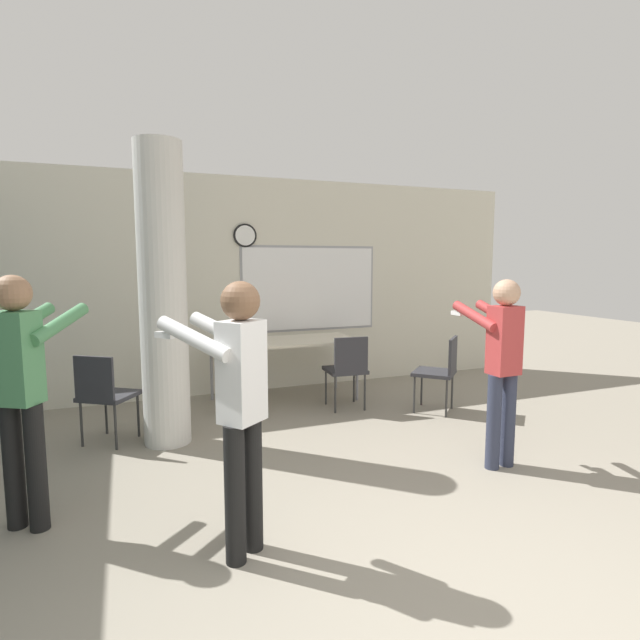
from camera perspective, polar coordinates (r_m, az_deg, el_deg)
name	(u,v)px	position (r m, az deg, el deg)	size (l,w,h in m)	color
wall_back	(245,286)	(6.64, -8.58, 3.89)	(8.00, 0.15, 2.80)	beige
support_pillar	(163,296)	(4.84, -17.50, 2.59)	(0.43, 0.43, 2.80)	silver
folding_table	(284,344)	(6.16, -4.14, -2.74)	(1.80, 0.79, 0.76)	beige
bottle_on_table	(260,334)	(6.11, -6.83, -1.57)	(0.08, 0.08, 0.23)	#4C3319
chair_mid_room	(441,368)	(5.87, 13.61, -5.37)	(0.62, 0.62, 0.87)	#2D2D33
chair_table_right	(347,366)	(5.82, 3.12, -5.30)	(0.48, 0.48, 0.87)	#2D2D33
chair_near_pillar	(104,391)	(5.13, -23.44, -7.51)	(0.61, 0.61, 0.87)	#2D2D33
person_playing_side	(501,358)	(4.40, 20.02, -4.08)	(0.36, 0.62, 1.58)	#2D3347
person_playing_front	(239,397)	(2.92, -9.30, -8.73)	(0.60, 0.64, 1.62)	black
person_watching_back	(22,382)	(3.70, -30.91, -6.08)	(0.57, 0.66, 1.64)	black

